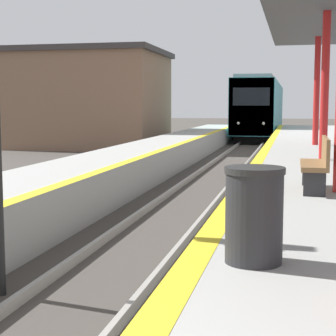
# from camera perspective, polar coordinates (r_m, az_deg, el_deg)

# --- Properties ---
(train) EXTENTS (2.74, 23.45, 4.35)m
(train) POSITION_cam_1_polar(r_m,az_deg,el_deg) (45.85, 9.52, 6.05)
(train) COLOR black
(train) RESTS_ON ground
(trash_bin) EXTENTS (0.56, 0.56, 0.90)m
(trash_bin) POSITION_cam_1_polar(r_m,az_deg,el_deg) (5.30, 8.73, -4.72)
(trash_bin) COLOR #262628
(trash_bin) RESTS_ON platform_right
(bench) EXTENTS (0.44, 1.56, 0.92)m
(bench) POSITION_cam_1_polar(r_m,az_deg,el_deg) (9.94, 14.97, 0.52)
(bench) COLOR brown
(bench) RESTS_ON platform_right
(station_building) EXTENTS (8.49, 7.29, 5.59)m
(station_building) POSITION_cam_1_polar(r_m,az_deg,el_deg) (33.21, -7.85, 6.99)
(station_building) COLOR brown
(station_building) RESTS_ON ground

